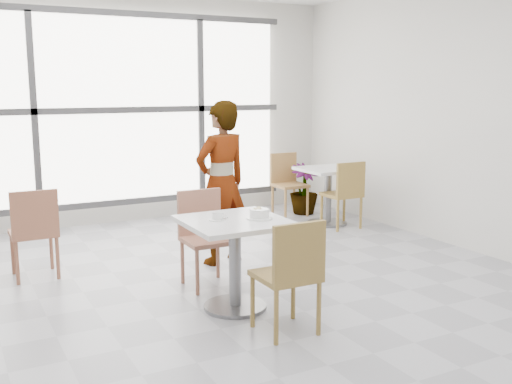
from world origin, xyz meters
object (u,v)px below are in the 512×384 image
plant_right (304,189)px  bg_chair_right_far (287,180)px  bg_chair_left_near (34,228)px  main_table (235,247)px  person (222,183)px  chair_far (204,231)px  chair_near (291,270)px  coffee_cup (217,216)px  bg_table_right (328,188)px  oatmeal_bowl (259,214)px  bg_chair_right_near (345,190)px

plant_right → bg_chair_right_far: bearing=160.1°
bg_chair_left_near → main_table: bearing=130.5°
person → chair_far: bearing=38.5°
chair_near → coffee_cup: chair_near is taller
bg_table_right → plant_right: bg_table_right is taller
person → bg_chair_right_far: (1.81, 1.71, -0.33)m
main_table → chair_far: chair_far is taller
oatmeal_bowl → chair_far: bearing=102.3°
person → plant_right: size_ratio=2.32×
chair_near → oatmeal_bowl: size_ratio=4.14×
bg_chair_right_near → bg_chair_right_far: 1.12m
chair_far → plant_right: size_ratio=1.21×
person → oatmeal_bowl: bearing=65.9°
chair_far → bg_table_right: (2.39, 1.47, -0.01)m
main_table → bg_chair_right_far: (2.25, 2.94, -0.02)m
chair_near → bg_chair_right_far: 4.20m
bg_chair_left_near → chair_near: bearing=123.1°
chair_near → bg_chair_left_near: bearing=-56.9°
coffee_cup → bg_chair_left_near: bg_chair_left_near is taller
chair_near → bg_chair_left_near: (-1.46, 2.24, 0.00)m
main_table → person: (0.45, 1.23, 0.31)m
main_table → bg_chair_right_near: 3.07m
bg_chair_right_near → plant_right: (0.02, 1.02, -0.14)m
bg_chair_right_far → chair_near: bearing=-120.5°
main_table → oatmeal_bowl: bearing=-19.3°
oatmeal_bowl → main_table: bearing=160.7°
chair_near → plant_right: 4.25m
chair_far → plant_right: bearing=41.3°
bg_table_right → plant_right: 0.71m
coffee_cup → plant_right: bearing=47.1°
person → bg_table_right: 2.21m
chair_far → bg_chair_right_far: bearing=45.2°
main_table → person: size_ratio=0.48×
person → bg_table_right: size_ratio=2.22×
chair_far → chair_near: bearing=-85.8°
coffee_cup → person: person is taller
bg_chair_right_far → oatmeal_bowl: bearing=-124.4°
main_table → plant_right: 3.79m
coffee_cup → bg_chair_right_far: size_ratio=0.18×
chair_near → chair_far: bearing=-85.8°
chair_far → bg_chair_right_near: 2.69m
bg_chair_left_near → bg_table_right: bearing=-170.8°
chair_near → chair_far: (-0.10, 1.37, 0.00)m
person → bg_chair_right_near: 2.13m
bg_chair_left_near → plant_right: 4.04m
plant_right → main_table: bearing=-131.0°
oatmeal_bowl → person: bearing=78.7°
bg_chair_right_far → bg_chair_right_near: bearing=-79.5°
chair_far → bg_chair_left_near: (-1.36, 0.87, 0.00)m
main_table → oatmeal_bowl: (0.19, -0.07, 0.27)m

